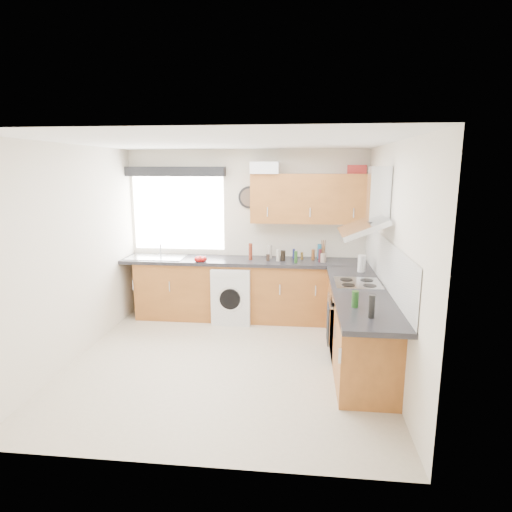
# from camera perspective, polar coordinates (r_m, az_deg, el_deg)

# --- Properties ---
(ground_plane) EXTENTS (3.60, 3.60, 0.00)m
(ground_plane) POSITION_cam_1_polar(r_m,az_deg,el_deg) (5.18, -3.87, -13.88)
(ground_plane) COLOR beige
(ceiling) EXTENTS (3.60, 3.60, 0.02)m
(ceiling) POSITION_cam_1_polar(r_m,az_deg,el_deg) (4.68, -4.31, 14.92)
(ceiling) COLOR white
(ceiling) RESTS_ON wall_back
(wall_back) EXTENTS (3.60, 0.02, 2.50)m
(wall_back) POSITION_cam_1_polar(r_m,az_deg,el_deg) (6.53, -1.29, 3.01)
(wall_back) COLOR silver
(wall_back) RESTS_ON ground_plane
(wall_front) EXTENTS (3.60, 0.02, 2.50)m
(wall_front) POSITION_cam_1_polar(r_m,az_deg,el_deg) (3.08, -10.04, -7.09)
(wall_front) COLOR silver
(wall_front) RESTS_ON ground_plane
(wall_left) EXTENTS (0.02, 3.60, 2.50)m
(wall_left) POSITION_cam_1_polar(r_m,az_deg,el_deg) (5.39, -23.26, 0.22)
(wall_left) COLOR silver
(wall_left) RESTS_ON ground_plane
(wall_right) EXTENTS (0.02, 3.60, 2.50)m
(wall_right) POSITION_cam_1_polar(r_m,az_deg,el_deg) (4.80, 17.58, -0.69)
(wall_right) COLOR silver
(wall_right) RESTS_ON ground_plane
(window) EXTENTS (1.40, 0.02, 1.10)m
(window) POSITION_cam_1_polar(r_m,az_deg,el_deg) (6.70, -10.30, 5.64)
(window) COLOR silver
(window) RESTS_ON wall_back
(window_blind) EXTENTS (1.50, 0.18, 0.14)m
(window_blind) POSITION_cam_1_polar(r_m,az_deg,el_deg) (6.58, -10.72, 11.02)
(window_blind) COLOR black
(window_blind) RESTS_ON wall_back
(splashback) EXTENTS (0.01, 3.00, 0.54)m
(splashback) POSITION_cam_1_polar(r_m,az_deg,el_deg) (5.10, 16.78, -0.74)
(splashback) COLOR white
(splashback) RESTS_ON wall_right
(base_cab_back) EXTENTS (3.00, 0.58, 0.86)m
(base_cab_back) POSITION_cam_1_polar(r_m,az_deg,el_deg) (6.44, -2.47, -4.60)
(base_cab_back) COLOR brown
(base_cab_back) RESTS_ON ground_plane
(base_cab_corner) EXTENTS (0.60, 0.60, 0.86)m
(base_cab_corner) POSITION_cam_1_polar(r_m,az_deg,el_deg) (6.39, 11.89, -4.96)
(base_cab_corner) COLOR brown
(base_cab_corner) RESTS_ON ground_plane
(base_cab_right) EXTENTS (0.58, 2.10, 0.86)m
(base_cab_right) POSITION_cam_1_polar(r_m,az_deg,el_deg) (5.12, 13.47, -9.26)
(base_cab_right) COLOR brown
(base_cab_right) RESTS_ON ground_plane
(worktop_back) EXTENTS (3.60, 0.62, 0.05)m
(worktop_back) POSITION_cam_1_polar(r_m,az_deg,el_deg) (6.30, -1.63, -0.68)
(worktop_back) COLOR black
(worktop_back) RESTS_ON base_cab_back
(worktop_right) EXTENTS (0.62, 2.42, 0.05)m
(worktop_right) POSITION_cam_1_polar(r_m,az_deg,el_deg) (4.84, 13.82, -4.85)
(worktop_right) COLOR black
(worktop_right) RESTS_ON base_cab_right
(sink) EXTENTS (0.84, 0.46, 0.10)m
(sink) POSITION_cam_1_polar(r_m,az_deg,el_deg) (6.60, -13.15, 0.16)
(sink) COLOR silver
(sink) RESTS_ON worktop_back
(oven) EXTENTS (0.56, 0.58, 0.85)m
(oven) POSITION_cam_1_polar(r_m,az_deg,el_deg) (5.26, 13.15, -8.73)
(oven) COLOR black
(oven) RESTS_ON ground_plane
(hob_plate) EXTENTS (0.52, 0.52, 0.01)m
(hob_plate) POSITION_cam_1_polar(r_m,az_deg,el_deg) (5.12, 13.41, -3.55)
(hob_plate) COLOR silver
(hob_plate) RESTS_ON worktop_right
(extractor_hood) EXTENTS (0.52, 0.78, 0.66)m
(extractor_hood) POSITION_cam_1_polar(r_m,az_deg,el_deg) (4.98, 15.02, 5.95)
(extractor_hood) COLOR silver
(extractor_hood) RESTS_ON wall_right
(upper_cabinets) EXTENTS (1.70, 0.35, 0.70)m
(upper_cabinets) POSITION_cam_1_polar(r_m,az_deg,el_deg) (6.24, 7.24, 7.61)
(upper_cabinets) COLOR brown
(upper_cabinets) RESTS_ON wall_back
(washing_machine) EXTENTS (0.56, 0.54, 0.82)m
(washing_machine) POSITION_cam_1_polar(r_m,az_deg,el_deg) (6.35, -3.07, -5.03)
(washing_machine) COLOR silver
(washing_machine) RESTS_ON ground_plane
(wall_clock) EXTENTS (0.33, 0.04, 0.33)m
(wall_clock) POSITION_cam_1_polar(r_m,az_deg,el_deg) (6.42, -0.91, 7.82)
(wall_clock) COLOR black
(wall_clock) RESTS_ON wall_back
(casserole) EXTENTS (0.40, 0.29, 0.17)m
(casserole) POSITION_cam_1_polar(r_m,az_deg,el_deg) (6.17, 1.18, 11.68)
(casserole) COLOR silver
(casserole) RESTS_ON upper_cabinets
(storage_box) EXTENTS (0.28, 0.24, 0.12)m
(storage_box) POSITION_cam_1_polar(r_m,az_deg,el_deg) (6.36, 13.29, 11.17)
(storage_box) COLOR #B02B29
(storage_box) RESTS_ON upper_cabinets
(utensil_pot) EXTENTS (0.11, 0.11, 0.13)m
(utensil_pot) POSITION_cam_1_polar(r_m,az_deg,el_deg) (6.18, 8.92, -0.20)
(utensil_pot) COLOR gray
(utensil_pot) RESTS_ON worktop_back
(kitchen_roll) EXTENTS (0.10, 0.10, 0.22)m
(kitchen_roll) POSITION_cam_1_polar(r_m,az_deg,el_deg) (5.70, 13.90, -0.97)
(kitchen_roll) COLOR silver
(kitchen_roll) RESTS_ON worktop_right
(tomato_cluster) EXTENTS (0.16, 0.16, 0.07)m
(tomato_cluster) POSITION_cam_1_polar(r_m,az_deg,el_deg) (6.21, -7.40, -0.39)
(tomato_cluster) COLOR #AC0F0E
(tomato_cluster) RESTS_ON worktop_back
(jar_0) EXTENTS (0.06, 0.06, 0.20)m
(jar_0) POSITION_cam_1_polar(r_m,az_deg,el_deg) (6.37, 1.88, 0.60)
(jar_0) COLOR #A3968B
(jar_0) RESTS_ON worktop_back
(jar_1) EXTENTS (0.05, 0.05, 0.17)m
(jar_1) POSITION_cam_1_polar(r_m,az_deg,el_deg) (6.18, 2.96, 0.09)
(jar_1) COLOR #AFA695
(jar_1) RESTS_ON worktop_back
(jar_2) EXTENTS (0.07, 0.07, 0.15)m
(jar_2) POSITION_cam_1_polar(r_m,az_deg,el_deg) (6.21, 3.61, 0.06)
(jar_2) COLOR black
(jar_2) RESTS_ON worktop_back
(jar_3) EXTENTS (0.04, 0.04, 0.14)m
(jar_3) POSITION_cam_1_polar(r_m,az_deg,el_deg) (6.38, 5.07, 0.32)
(jar_3) COLOR navy
(jar_3) RESTS_ON worktop_back
(jar_4) EXTENTS (0.05, 0.05, 0.17)m
(jar_4) POSITION_cam_1_polar(r_m,az_deg,el_deg) (6.08, 5.34, -0.13)
(jar_4) COLOR #224B1B
(jar_4) RESTS_ON worktop_back
(jar_5) EXTENTS (0.05, 0.05, 0.16)m
(jar_5) POSITION_cam_1_polar(r_m,az_deg,el_deg) (6.29, 7.61, 0.17)
(jar_5) COLOR brown
(jar_5) RESTS_ON worktop_back
(jar_6) EXTENTS (0.05, 0.05, 0.25)m
(jar_6) POSITION_cam_1_polar(r_m,az_deg,el_deg) (6.24, -0.74, 0.60)
(jar_6) COLOR maroon
(jar_6) RESTS_ON worktop_back
(jar_7) EXTENTS (0.05, 0.05, 0.19)m
(jar_7) POSITION_cam_1_polar(r_m,az_deg,el_deg) (6.17, 8.52, 0.05)
(jar_7) COLOR #43171E
(jar_7) RESTS_ON worktop_back
(jar_8) EXTENTS (0.07, 0.07, 0.21)m
(jar_8) POSITION_cam_1_polar(r_m,az_deg,el_deg) (6.41, 8.50, 0.61)
(jar_8) COLOR #1C5F88
(jar_8) RESTS_ON worktop_back
(jar_9) EXTENTS (0.05, 0.05, 0.10)m
(jar_9) POSITION_cam_1_polar(r_m,az_deg,el_deg) (6.37, 8.60, 0.03)
(jar_9) COLOR #541E22
(jar_9) RESTS_ON worktop_back
(jar_10) EXTENTS (0.04, 0.04, 0.11)m
(jar_10) POSITION_cam_1_polar(r_m,az_deg,el_deg) (6.31, 6.14, 0.02)
(jar_10) COLOR brown
(jar_10) RESTS_ON worktop_back
(jar_11) EXTENTS (0.05, 0.05, 0.10)m
(jar_11) POSITION_cam_1_polar(r_m,az_deg,el_deg) (6.20, 1.60, -0.20)
(jar_11) COLOR #2D2019
(jar_11) RESTS_ON worktop_back
(bottle_0) EXTENTS (0.07, 0.07, 0.16)m
(bottle_0) POSITION_cam_1_polar(r_m,az_deg,el_deg) (4.25, 13.08, -5.62)
(bottle_0) COLOR #1B4318
(bottle_0) RESTS_ON worktop_right
(bottle_1) EXTENTS (0.06, 0.06, 0.21)m
(bottle_1) POSITION_cam_1_polar(r_m,az_deg,el_deg) (3.99, 15.16, -6.52)
(bottle_1) COLOR black
(bottle_1) RESTS_ON worktop_right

